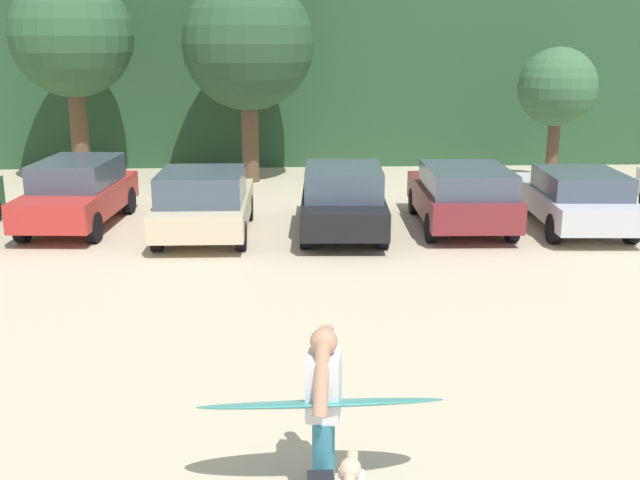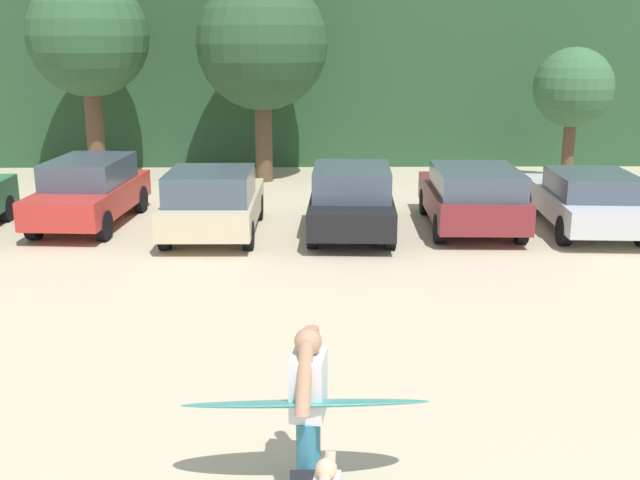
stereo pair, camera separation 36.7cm
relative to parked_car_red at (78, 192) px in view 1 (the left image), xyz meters
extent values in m
cube|color=#284C2D|center=(6.08, 14.16, 3.39)|extent=(108.00, 12.00, 8.44)
cylinder|color=brown|center=(-1.32, 5.55, 0.59)|extent=(0.53, 0.53, 2.83)
sphere|color=#2D5633|center=(-1.32, 5.55, 3.51)|extent=(3.55, 3.55, 3.55)
cylinder|color=brown|center=(3.78, 5.60, 0.40)|extent=(0.52, 0.52, 2.46)
sphere|color=#284C2D|center=(3.78, 5.60, 3.29)|extent=(3.91, 3.91, 3.91)
cylinder|color=brown|center=(12.80, 4.59, 0.14)|extent=(0.35, 0.35, 1.93)
sphere|color=#38663D|center=(12.80, 4.59, 2.07)|extent=(2.29, 2.29, 2.29)
cube|color=#B72D28|center=(0.00, -0.03, -0.18)|extent=(2.02, 4.36, 0.63)
cube|color=#3F4C5B|center=(0.00, 0.06, 0.44)|extent=(1.75, 2.49, 0.61)
cylinder|color=black|center=(-0.67, 1.43, -0.49)|extent=(0.27, 0.68, 0.67)
cylinder|color=black|center=(0.87, 1.32, -0.49)|extent=(0.27, 0.68, 0.67)
cylinder|color=black|center=(-0.87, -1.37, -0.49)|extent=(0.27, 0.68, 0.67)
cylinder|color=black|center=(0.67, -1.48, -0.49)|extent=(0.27, 0.68, 0.67)
cube|color=beige|center=(3.03, -0.88, -0.23)|extent=(1.98, 4.15, 0.59)
cube|color=#3F4C5B|center=(3.02, -1.44, 0.38)|extent=(1.80, 2.10, 0.64)
cylinder|color=black|center=(2.17, 0.49, -0.52)|extent=(0.23, 0.62, 0.61)
cylinder|color=black|center=(3.91, 0.47, -0.52)|extent=(0.23, 0.62, 0.61)
cylinder|color=black|center=(2.14, -2.23, -0.52)|extent=(0.23, 0.62, 0.61)
cylinder|color=black|center=(3.88, -2.25, -0.52)|extent=(0.23, 0.62, 0.61)
cube|color=black|center=(6.11, -0.75, -0.22)|extent=(2.04, 4.54, 0.59)
cube|color=#3F4C5B|center=(6.09, -1.06, 0.40)|extent=(1.78, 2.27, 0.65)
cylinder|color=black|center=(5.37, 0.76, -0.52)|extent=(0.25, 0.63, 0.62)
cylinder|color=black|center=(7.00, 0.67, -0.52)|extent=(0.25, 0.63, 0.62)
cylinder|color=black|center=(5.22, -2.17, -0.52)|extent=(0.25, 0.63, 0.62)
cylinder|color=black|center=(6.85, -2.26, -0.52)|extent=(0.25, 0.63, 0.62)
cube|color=maroon|center=(8.88, -0.44, -0.19)|extent=(2.08, 4.25, 0.65)
cube|color=#3F4C5B|center=(8.86, -1.06, 0.40)|extent=(1.87, 2.52, 0.53)
cylinder|color=black|center=(8.06, 0.97, -0.51)|extent=(0.24, 0.64, 0.64)
cylinder|color=black|center=(9.80, 0.91, -0.51)|extent=(0.24, 0.64, 0.64)
cylinder|color=black|center=(7.96, -1.80, -0.51)|extent=(0.24, 0.64, 0.64)
cylinder|color=black|center=(9.71, -1.86, -0.51)|extent=(0.24, 0.64, 0.64)
cube|color=silver|center=(11.49, -0.55, -0.22)|extent=(2.10, 4.68, 0.57)
cube|color=#3F4C5B|center=(11.46, -1.06, 0.31)|extent=(1.81, 2.24, 0.51)
cylinder|color=black|center=(10.75, 1.00, -0.51)|extent=(0.26, 0.65, 0.64)
cylinder|color=black|center=(12.41, 0.91, -0.51)|extent=(0.26, 0.65, 0.64)
cylinder|color=black|center=(10.58, -2.02, -0.51)|extent=(0.26, 0.65, 0.64)
cylinder|color=black|center=(12.24, -2.11, -0.51)|extent=(0.26, 0.65, 0.64)
cylinder|color=teal|center=(5.11, -11.16, -0.42)|extent=(0.19, 0.19, 0.81)
cylinder|color=teal|center=(5.16, -10.87, -0.42)|extent=(0.19, 0.19, 0.81)
cube|color=silver|center=(5.13, -11.01, 0.30)|extent=(0.37, 0.46, 0.62)
sphere|color=tan|center=(5.13, -11.01, 0.74)|extent=(0.26, 0.26, 0.26)
cylinder|color=tan|center=(5.10, -11.24, 0.46)|extent=(0.20, 0.42, 0.65)
cylinder|color=tan|center=(5.17, -10.79, 0.46)|extent=(0.16, 0.17, 0.66)
sphere|color=#D8AD8C|center=(5.28, -12.30, 0.20)|extent=(0.17, 0.17, 0.17)
cylinder|color=#D8AD8C|center=(5.30, -12.16, 0.02)|extent=(0.13, 0.30, 0.42)
ellipsoid|color=teal|center=(5.11, -11.01, 0.11)|extent=(2.39, 0.69, 0.33)
camera|label=1|loc=(4.78, -17.58, 3.48)|focal=42.64mm
camera|label=2|loc=(5.15, -17.59, 3.48)|focal=42.64mm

